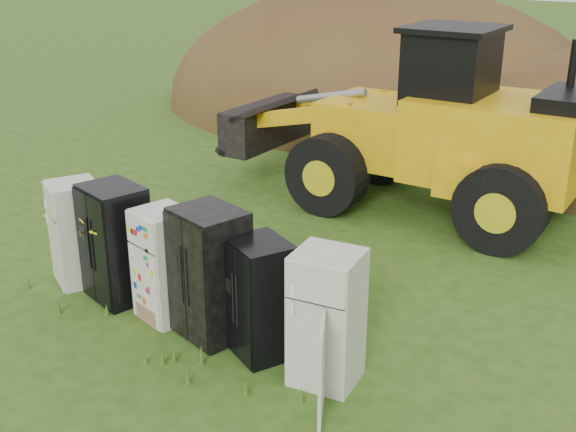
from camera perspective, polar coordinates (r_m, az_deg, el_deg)
name	(u,v)px	position (r m, az deg, el deg)	size (l,w,h in m)	color
ground	(193,324)	(10.85, -7.55, -8.49)	(120.00, 120.00, 0.00)	#275316
fridge_leftmost	(77,233)	(12.18, -16.30, -1.28)	(0.76, 0.73, 1.71)	silver
fridge_black_side	(116,243)	(11.45, -13.45, -2.10)	(0.96, 0.76, 1.85)	black
fridge_sticker	(165,265)	(10.75, -9.69, -3.80)	(0.76, 0.70, 1.70)	white
fridge_dark_mid	(210,274)	(10.16, -6.15, -4.55)	(0.97, 0.79, 1.90)	black
fridge_black_right	(261,299)	(9.71, -2.19, -6.53)	(0.83, 0.69, 1.65)	black
fridge_open_door	(327,318)	(9.12, 3.09, -8.05)	(0.81, 0.75, 1.78)	silver
wheel_loader	(403,118)	(15.03, 9.04, 7.68)	(7.80, 3.16, 3.77)	#ECB20F
dirt_mound_left	(375,111)	(24.06, 6.89, 8.27)	(15.11, 11.33, 8.09)	#452D16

